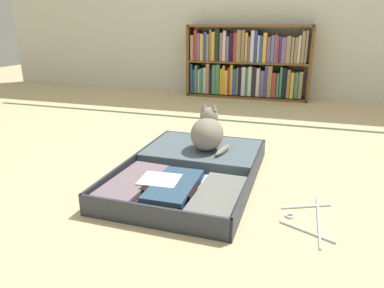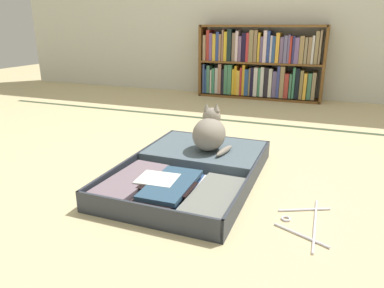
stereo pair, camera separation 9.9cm
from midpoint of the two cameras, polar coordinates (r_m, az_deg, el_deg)
name	(u,v)px [view 2 (the right image)]	position (r m, az deg, el deg)	size (l,w,h in m)	color
ground_plane	(183,176)	(1.90, -0.03, -5.17)	(10.00, 10.00, 0.00)	#CDBB8A
tatami_border	(237,121)	(3.01, 8.26, 3.68)	(4.80, 0.05, 0.00)	#37462E
bookshelf	(258,64)	(3.97, 11.42, 12.51)	(1.33, 0.23, 0.77)	brown
open_suitcase	(193,169)	(1.88, 1.66, -4.03)	(0.66, 0.99, 0.10)	#30363F
black_cat	(210,133)	(1.98, 4.36, 1.82)	(0.23, 0.25, 0.26)	gray
clothes_hanger	(305,222)	(1.56, 19.62, -11.84)	(0.22, 0.42, 0.01)	silver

